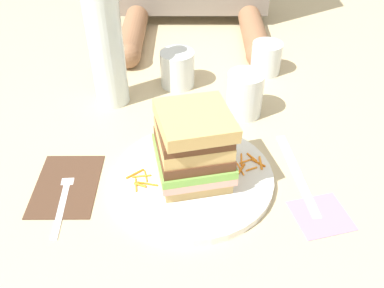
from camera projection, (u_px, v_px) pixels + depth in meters
ground_plane at (204, 175)px, 0.69m from camera, size 3.00×3.00×0.00m
main_plate at (192, 177)px, 0.68m from camera, size 0.26×0.26×0.01m
sandwich at (192, 146)px, 0.64m from camera, size 0.14×0.14×0.13m
carrot_shred_0 at (147, 184)px, 0.66m from camera, size 0.03×0.01×0.00m
carrot_shred_1 at (141, 176)px, 0.67m from camera, size 0.03×0.01×0.00m
carrot_shred_2 at (135, 185)px, 0.66m from camera, size 0.01×0.03×0.00m
carrot_shred_3 at (139, 185)px, 0.66m from camera, size 0.02×0.01×0.00m
carrot_shred_4 at (145, 176)px, 0.67m from camera, size 0.01×0.03×0.00m
carrot_shred_5 at (134, 174)px, 0.68m from camera, size 0.03×0.02×0.00m
carrot_shred_6 at (257, 163)px, 0.70m from camera, size 0.02×0.02×0.00m
carrot_shred_7 at (241, 159)px, 0.70m from camera, size 0.01×0.03×0.00m
carrot_shred_8 at (260, 163)px, 0.70m from camera, size 0.00×0.03×0.00m
carrot_shred_9 at (241, 170)px, 0.68m from camera, size 0.02×0.02×0.00m
carrot_shred_10 at (246, 161)px, 0.70m from camera, size 0.03×0.01×0.00m
carrot_shred_11 at (251, 170)px, 0.68m from camera, size 0.02×0.01×0.00m
carrot_shred_12 at (251, 157)px, 0.71m from camera, size 0.02×0.02×0.00m
carrot_shred_13 at (239, 168)px, 0.69m from camera, size 0.01×0.03×0.00m
napkin_dark at (66, 185)px, 0.67m from camera, size 0.10×0.14×0.00m
fork at (63, 194)px, 0.65m from camera, size 0.03×0.17×0.00m
knife at (297, 175)px, 0.69m from camera, size 0.04×0.20×0.00m
juice_glass at (243, 97)px, 0.81m from camera, size 0.07×0.07×0.09m
water_bottle at (104, 42)px, 0.78m from camera, size 0.07×0.07×0.29m
empty_tumbler_0 at (265, 58)px, 0.94m from camera, size 0.07×0.07×0.07m
empty_tumbler_1 at (176, 69)px, 0.89m from camera, size 0.07×0.07×0.08m
napkin_pink at (320, 215)px, 0.63m from camera, size 0.10×0.09×0.00m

